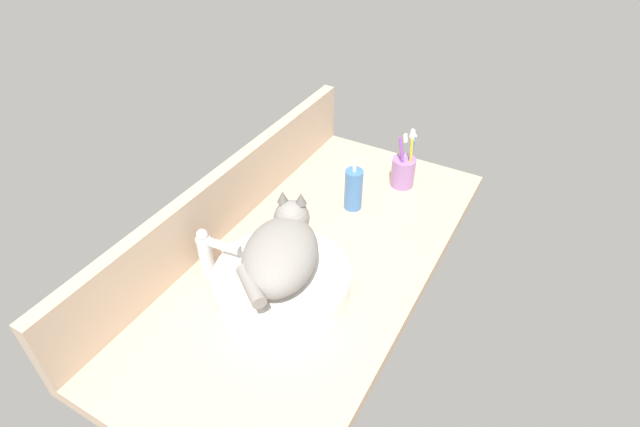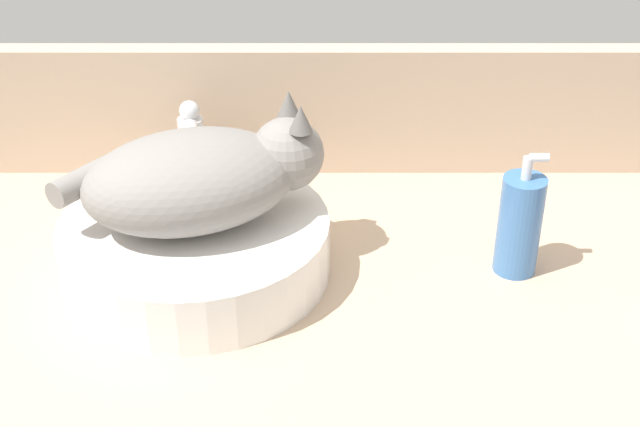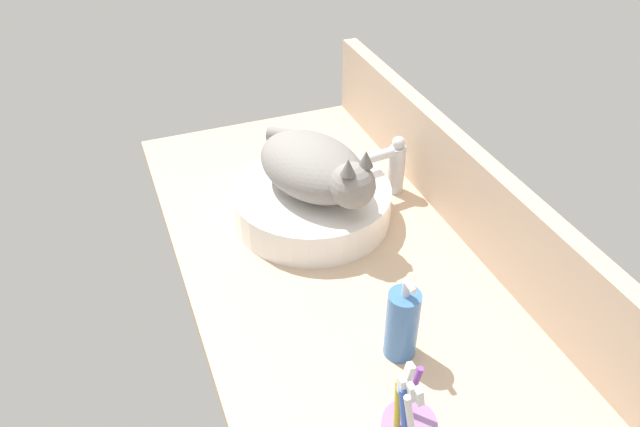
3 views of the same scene
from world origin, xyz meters
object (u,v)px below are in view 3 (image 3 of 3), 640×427
(sink_basin, at_px, (311,203))
(faucet, at_px, (393,164))
(cat, at_px, (316,168))
(soap_dispenser, at_px, (402,324))

(sink_basin, distance_m, faucet, 0.20)
(sink_basin, xyz_separation_m, faucet, (-0.03, 0.20, 0.04))
(cat, relative_size, soap_dispenser, 1.96)
(sink_basin, distance_m, cat, 0.09)
(sink_basin, bearing_deg, soap_dispenser, 1.00)
(cat, bearing_deg, faucet, 101.32)
(sink_basin, height_order, faucet, faucet)
(cat, xyz_separation_m, soap_dispenser, (0.38, 0.00, -0.07))
(sink_basin, xyz_separation_m, soap_dispenser, (0.39, 0.01, 0.03))
(faucet, bearing_deg, soap_dispenser, -24.48)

